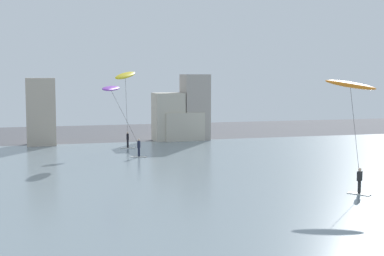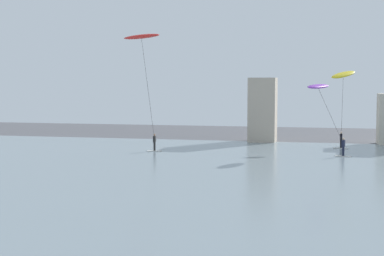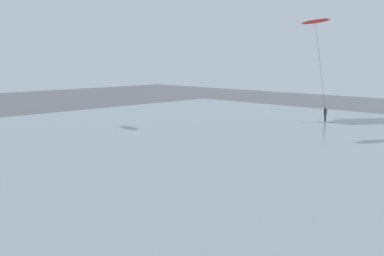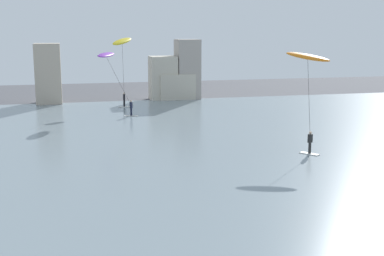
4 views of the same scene
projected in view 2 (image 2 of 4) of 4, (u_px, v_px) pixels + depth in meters
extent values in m
cube|color=gray|center=(290.00, 184.00, 36.48)|extent=(84.00, 52.00, 0.10)
cube|color=#B7A893|center=(263.00, 110.00, 62.86)|extent=(2.94, 3.46, 7.09)
cube|color=silver|center=(341.00, 148.00, 55.96)|extent=(1.43, 0.55, 0.06)
cylinder|color=black|center=(341.00, 144.00, 55.93)|extent=(0.20, 0.20, 0.78)
cube|color=black|center=(341.00, 137.00, 55.87)|extent=(0.25, 0.36, 0.60)
sphere|color=beige|center=(341.00, 133.00, 55.84)|extent=(0.20, 0.20, 0.20)
cylinder|color=#333333|center=(342.00, 106.00, 56.63)|extent=(0.18, 2.10, 6.02)
ellipsoid|color=yellow|center=(343.00, 75.00, 57.38)|extent=(2.98, 2.97, 1.28)
cube|color=silver|center=(343.00, 156.00, 49.85)|extent=(1.46, 0.94, 0.06)
cylinder|color=#191E33|center=(343.00, 151.00, 49.82)|extent=(0.20, 0.20, 0.78)
cube|color=#191E33|center=(343.00, 144.00, 49.77)|extent=(0.33, 0.40, 0.60)
sphere|color=beige|center=(343.00, 139.00, 49.73)|extent=(0.20, 0.20, 0.20)
cylinder|color=#333333|center=(331.00, 116.00, 50.47)|extent=(2.27, 1.34, 4.88)
ellipsoid|color=purple|center=(318.00, 86.00, 51.15)|extent=(2.63, 4.10, 0.63)
cube|color=silver|center=(155.00, 151.00, 53.65)|extent=(1.41, 0.49, 0.06)
cylinder|color=black|center=(155.00, 147.00, 53.62)|extent=(0.20, 0.20, 0.78)
cube|color=black|center=(154.00, 139.00, 53.57)|extent=(0.23, 0.35, 0.60)
sphere|color=#9E7051|center=(154.00, 135.00, 53.53)|extent=(0.20, 0.20, 0.20)
cylinder|color=#333333|center=(148.00, 90.00, 52.41)|extent=(0.67, 1.81, 9.33)
ellipsoid|color=red|center=(141.00, 37.00, 51.24)|extent=(3.65, 1.61, 0.60)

